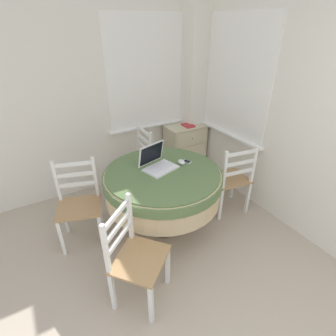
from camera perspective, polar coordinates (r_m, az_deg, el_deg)
name	(u,v)px	position (r m, az deg, el deg)	size (l,w,h in m)	color
corner_room_shell	(202,112)	(2.76, 7.34, 12.00)	(4.09, 5.05, 2.55)	white
round_dining_table	(163,183)	(2.75, -1.14, -3.37)	(1.23, 1.23, 0.75)	#4C3D2D
laptop	(157,163)	(2.73, -2.33, 1.06)	(0.40, 0.36, 0.25)	white
computer_mouse	(181,162)	(2.81, 2.95, 1.31)	(0.06, 0.10, 0.05)	white
cell_phone	(187,162)	(2.86, 4.13, 1.39)	(0.10, 0.12, 0.01)	#B2B7BC
dining_chair_near_back_window	(137,161)	(3.55, -6.72, 1.44)	(0.39, 0.44, 0.90)	#A87F51
dining_chair_near_right_window	(231,180)	(3.21, 13.53, -2.47)	(0.49, 0.45, 0.90)	#A87F51
dining_chair_camera_near	(135,257)	(2.23, -7.16, -18.69)	(0.58, 0.57, 0.90)	#A87F51
dining_chair_left_flank	(79,204)	(2.87, -18.77, -7.48)	(0.53, 0.50, 0.90)	#A87F51
corner_cabinet	(185,148)	(4.07, 3.68, 4.32)	(0.58, 0.40, 0.75)	beige
book_on_cabinet	(188,125)	(3.89, 4.41, 9.24)	(0.13, 0.18, 0.02)	#BC3338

